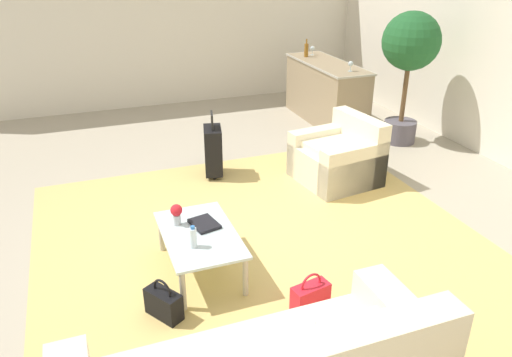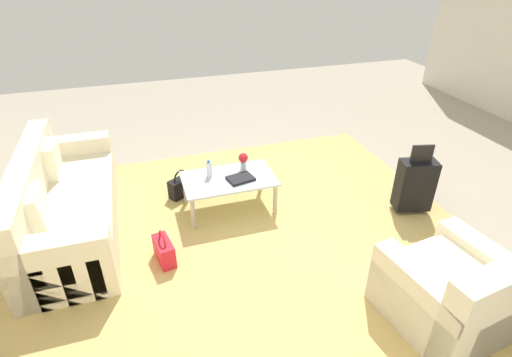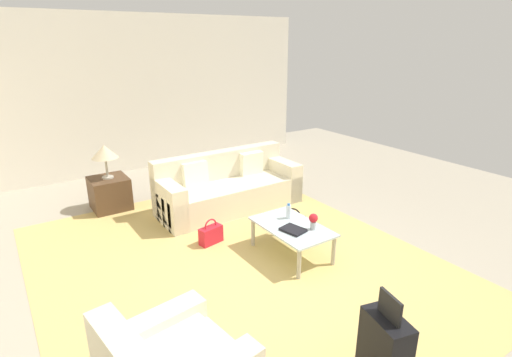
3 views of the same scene
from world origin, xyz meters
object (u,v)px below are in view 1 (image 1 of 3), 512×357
Objects in this scene: wine_glass_left_of_centre at (351,64)px; suitcase_black at (213,150)px; coffee_table at (200,238)px; wine_glass_leftmost at (312,49)px; armchair at (340,159)px; potted_ficus at (410,53)px; bar_console at (326,91)px; coffee_table_book at (204,224)px; handbag_black at (164,303)px; flower_vase at (177,213)px; water_bottle at (193,237)px; wine_bottle_amber at (306,50)px; handbag_red at (310,297)px.

wine_glass_left_of_centre is 2.69m from suitcase_black.
wine_glass_leftmost is (-4.15, 3.14, 0.74)m from coffee_table.
potted_ficus reaches higher than armchair.
wine_glass_leftmost is 1.30m from wine_glass_left_of_centre.
bar_console is at bearing 138.47° from coffee_table.
wine_glass_left_of_centre is at bearing -139.25° from potted_ficus.
armchair is 1.20× the size of suitcase_black.
bar_console is (-3.38, 3.02, 0.08)m from coffee_table_book.
suitcase_black is at bearing -70.84° from wine_glass_left_of_centre.
coffee_table_book is 1.98m from suitcase_black.
handbag_black is at bearing -52.26° from coffee_table_book.
coffee_table is at bearing 34.29° from flower_vase.
water_bottle reaches higher than handbag_black.
coffee_table_book is 0.79× the size of handbag_black.
coffee_table_book is 0.86m from handbag_black.
potted_ficus is at bearing 93.81° from suitcase_black.
wine_bottle_amber is at bearing 140.83° from flower_vase.
coffee_table_book reaches higher than handbag_black.
handbag_red is at bearing -24.85° from wine_bottle_amber.
bar_console is (-3.50, 3.10, 0.15)m from coffee_table.
potted_ficus reaches higher than wine_glass_left_of_centre.
coffee_table_book is at bearing -60.32° from armchair.
flower_vase is 1.33× the size of wine_glass_left_of_centre.
handbag_red is 1.00× the size of handbag_black.
wine_glass_leftmost is 0.43× the size of handbag_black.
bar_console is 0.88m from wine_glass_left_of_centre.
handbag_red is 1.20m from handbag_black.
coffee_table is 0.70m from handbag_black.
water_bottle is 5.28m from wine_bottle_amber.
wine_glass_left_of_centre reaches higher than coffee_table_book.
handbag_black is (0.72, -0.29, -0.40)m from flower_vase.
wine_bottle_amber is at bearing -172.15° from wine_glass_left_of_centre.
suitcase_black is (-0.69, -1.47, 0.07)m from armchair.
wine_glass_left_of_centre is 0.89m from potted_ficus.
handbag_red is at bearing -33.43° from wine_glass_left_of_centre.
bar_console reaches higher than water_bottle.
bar_console is at bearing 12.69° from wine_bottle_amber.
water_bottle is 4.49m from wine_glass_left_of_centre.
water_bottle is at bearing 6.79° from flower_vase.
flower_vase is 0.57× the size of handbag_red.
wine_glass_leftmost is at bearing -163.97° from potted_ficus.
armchair is 2.73m from water_bottle.
potted_ficus is (-2.20, 3.70, 0.99)m from coffee_table.
flower_vase is at bearing -140.99° from handbag_red.
handbag_black is (1.81, -2.60, -0.16)m from armchair.
suitcase_black is at bearing 149.45° from coffee_table_book.
handbag_red is (0.96, 0.63, -0.29)m from coffee_table_book.
potted_ficus is at bearing 16.03° from wine_glass_leftmost.
potted_ficus is (-2.70, 4.14, 1.22)m from handbag_black.
handbag_red is at bearing 20.91° from coffee_table_book.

